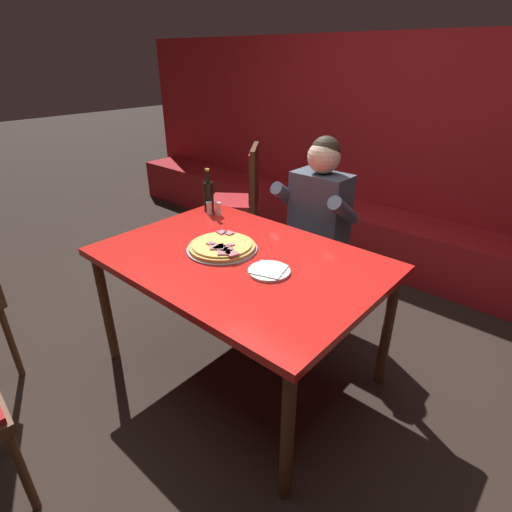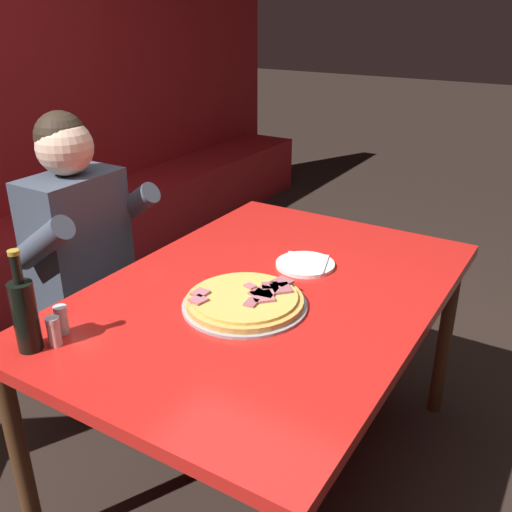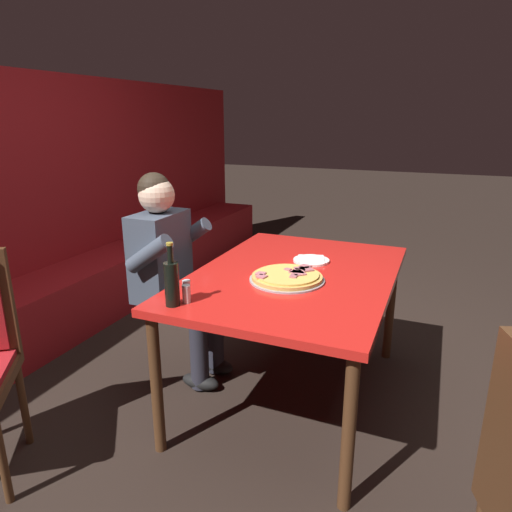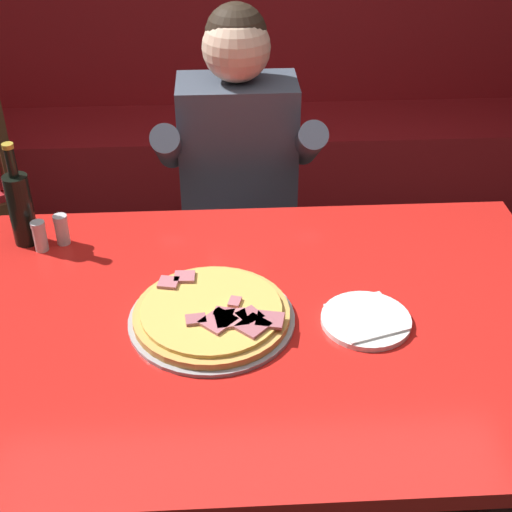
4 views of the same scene
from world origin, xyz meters
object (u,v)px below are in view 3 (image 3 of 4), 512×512
Objects in this scene: main_dining_table at (294,285)px; beer_bottle at (172,282)px; pizza at (288,277)px; shaker_parmesan at (187,290)px; plate_white_paper at (311,260)px; shaker_red_pepper_flakes at (186,295)px; diner_seated_blue_shirt at (173,269)px.

beer_bottle is (-0.63, 0.37, 0.18)m from main_dining_table.
beer_bottle is (-0.50, 0.38, 0.09)m from pizza.
beer_bottle is 3.40× the size of shaker_parmesan.
main_dining_table is 0.24m from plate_white_paper.
beer_bottle reaches higher than shaker_red_pepper_flakes.
diner_seated_blue_shirt reaches higher than plate_white_paper.
main_dining_table is 0.16m from pizza.
beer_bottle is 0.72m from diner_seated_blue_shirt.
main_dining_table is 1.16× the size of diner_seated_blue_shirt.
shaker_red_pepper_flakes reaches higher than main_dining_table.
pizza is at bearing -177.68° from main_dining_table.
pizza reaches higher than plate_white_paper.
pizza is at bearing -96.72° from diner_seated_blue_shirt.
main_dining_table is 0.75m from diner_seated_blue_shirt.
shaker_parmesan is (-0.76, 0.38, 0.03)m from plate_white_paper.
shaker_red_pepper_flakes is 0.70m from diner_seated_blue_shirt.
plate_white_paper is at bearing -24.81° from beer_bottle.
diner_seated_blue_shirt is (0.54, 0.42, -0.10)m from shaker_red_pepper_flakes.
beer_bottle is 0.23× the size of diner_seated_blue_shirt.
diner_seated_blue_shirt is (0.49, 0.39, -0.10)m from shaker_parmesan.
plate_white_paper is 0.82m from diner_seated_blue_shirt.
shaker_red_pepper_flakes is (0.05, -0.04, -0.07)m from beer_bottle.
shaker_parmesan reaches higher than plate_white_paper.
pizza is 0.31× the size of diner_seated_blue_shirt.
shaker_parmesan is 0.07× the size of diner_seated_blue_shirt.
pizza is 4.53× the size of shaker_red_pepper_flakes.
diner_seated_blue_shirt reaches higher than shaker_parmesan.
beer_bottle is (-0.86, 0.40, 0.10)m from plate_white_paper.
beer_bottle reaches higher than main_dining_table.
shaker_red_pepper_flakes is at bearing 150.81° from main_dining_table.
main_dining_table is at bearing -86.86° from diner_seated_blue_shirt.
beer_bottle is at bearing 155.19° from plate_white_paper.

